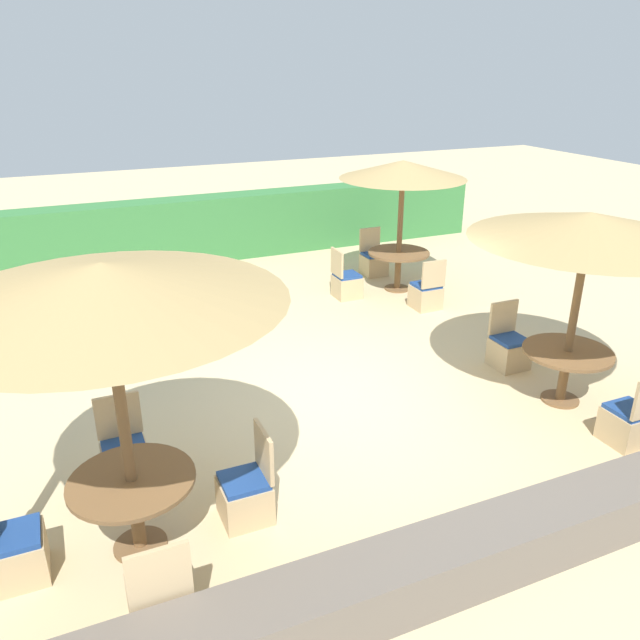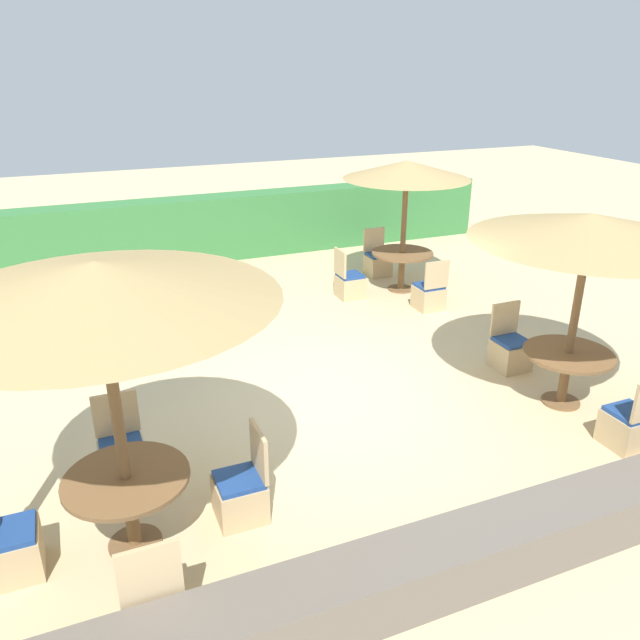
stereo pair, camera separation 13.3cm
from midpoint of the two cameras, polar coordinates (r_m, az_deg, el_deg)
name	(u,v)px [view 1 (the left image)]	position (r m, az deg, el deg)	size (l,w,h in m)	color
ground_plane	(338,400)	(8.16, 1.22, -7.34)	(40.00, 40.00, 0.00)	#D1BA8C
hedge_row	(207,228)	(13.96, -10.60, 8.23)	(13.00, 0.70, 1.38)	#387A3D
stone_border	(495,546)	(5.84, 15.08, -19.30)	(10.00, 0.56, 0.50)	#6B6056
parasol_front_right	(589,227)	(7.90, 22.94, 7.86)	(2.77, 2.77, 2.47)	brown
round_table_front_right	(566,361)	(8.46, 21.17, -3.50)	(1.11, 1.11, 0.71)	brown
patio_chair_front_right_south	(629,423)	(7.99, 25.95, -8.45)	(0.46, 0.46, 0.93)	tan
patio_chair_front_right_north	(509,349)	(9.29, 16.47, -2.60)	(0.46, 0.46, 0.93)	tan
parasol_back_right	(403,170)	(11.55, 7.26, 13.43)	(2.30, 2.30, 2.44)	brown
round_table_back_right	(398,259)	(11.93, 6.87, 5.55)	(1.16, 1.16, 0.75)	brown
patio_chair_back_right_north	(373,262)	(12.86, 4.62, 5.32)	(0.46, 0.46, 0.93)	tan
patio_chair_back_right_west	(346,284)	(11.55, 2.08, 3.34)	(0.46, 0.46, 0.93)	tan
patio_chair_back_right_south	(426,294)	(11.16, 9.35, 2.35)	(0.46, 0.46, 0.93)	tan
parasol_front_left	(104,284)	(4.99, -19.89, 3.09)	(2.82, 2.82, 2.70)	brown
round_table_front_left	(133,493)	(5.89, -17.34, -14.88)	(1.10, 1.10, 0.74)	brown
patio_chair_front_left_west	(14,552)	(6.18, -26.75, -18.45)	(0.46, 0.46, 0.93)	tan
patio_chair_front_left_north	(126,460)	(6.92, -17.90, -12.11)	(0.46, 0.46, 0.93)	tan
patio_chair_front_left_east	(246,494)	(6.21, -7.38, -15.52)	(0.46, 0.46, 0.93)	tan
patio_chair_front_left_south	(160,601)	(5.38, -15.14, -23.56)	(0.46, 0.46, 0.93)	tan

